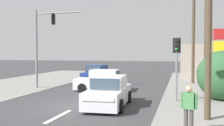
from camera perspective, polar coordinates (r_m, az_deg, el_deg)
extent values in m
plane|color=#3A3A3D|center=(13.46, -7.75, -9.47)|extent=(140.00, 140.00, 0.00)
cube|color=silver|center=(11.69, -11.60, -11.30)|extent=(0.20, 2.40, 0.01)
cube|color=silver|center=(16.23, -3.65, -7.42)|extent=(0.20, 2.40, 0.01)
cube|color=silver|center=(20.97, 0.70, -5.20)|extent=(0.20, 2.40, 0.01)
cylinder|color=#4C3D2B|center=(11.33, 20.34, 10.42)|extent=(0.26, 0.26, 8.74)
cylinder|color=#4C3D2B|center=(19.90, 19.82, 8.69)|extent=(0.26, 0.26, 10.00)
cylinder|color=#4C3D2B|center=(24.20, 17.30, 6.58)|extent=(0.26, 0.26, 9.18)
cylinder|color=slate|center=(20.93, -16.13, 2.92)|extent=(0.18, 0.18, 6.00)
cylinder|color=slate|center=(20.30, -11.74, 10.63)|extent=(3.60, 0.15, 0.11)
cube|color=black|center=(20.39, -12.65, 9.31)|extent=(0.20, 0.26, 0.68)
cube|color=black|center=(20.39, -12.65, 9.31)|extent=(0.05, 0.44, 0.84)
sphere|color=black|center=(20.48, -12.96, 9.90)|extent=(0.13, 0.13, 0.13)
sphere|color=black|center=(20.45, -12.96, 9.29)|extent=(0.13, 0.13, 0.13)
sphere|color=green|center=(20.42, -12.95, 8.68)|extent=(0.13, 0.13, 0.13)
cylinder|color=slate|center=(15.11, 13.85, -2.86)|extent=(0.12, 0.12, 2.80)
cube|color=black|center=(15.06, 13.91, 3.75)|extent=(0.29, 0.25, 0.68)
cube|color=black|center=(15.06, 13.91, 3.75)|extent=(0.44, 0.13, 0.84)
sphere|color=black|center=(14.95, 13.82, 4.60)|extent=(0.13, 0.13, 0.13)
sphere|color=black|center=(14.94, 13.81, 3.76)|extent=(0.13, 0.13, 0.13)
sphere|color=green|center=(14.94, 13.81, 2.92)|extent=(0.13, 0.13, 0.13)
cylinder|color=slate|center=(21.75, 21.06, 0.98)|extent=(0.16, 0.16, 4.60)
cube|color=silver|center=(21.86, 23.28, 0.83)|extent=(2.10, 0.14, 0.84)
ellipsoid|color=#2D5B33|center=(16.29, 22.96, -2.51)|extent=(2.88, 2.59, 2.86)
cube|color=silver|center=(18.69, -2.52, -4.56)|extent=(3.67, 1.77, 0.76)
cube|color=silver|center=(18.55, -1.63, -2.44)|extent=(1.97, 1.57, 0.64)
cube|color=#384756|center=(18.80, -4.51, -2.38)|extent=(0.13, 1.36, 0.54)
cube|color=#384756|center=(18.34, 1.32, -2.49)|extent=(0.13, 1.33, 0.51)
cube|color=white|center=(19.21, -7.80, -3.88)|extent=(0.11, 1.36, 0.14)
cylinder|color=black|center=(18.27, -6.56, -5.39)|extent=(0.61, 0.21, 0.60)
cylinder|color=black|center=(19.78, -5.08, -4.80)|extent=(0.61, 0.21, 0.60)
cylinder|color=black|center=(17.69, 0.34, -5.63)|extent=(0.61, 0.21, 0.60)
cylinder|color=black|center=(19.25, 1.31, -4.99)|extent=(0.61, 0.21, 0.60)
cube|color=silver|center=(13.38, -0.74, -7.17)|extent=(1.90, 4.28, 0.80)
cube|color=silver|center=(13.33, -0.69, -4.13)|extent=(1.65, 1.97, 0.62)
cube|color=#384756|center=(12.39, -1.69, -4.62)|extent=(1.44, 0.13, 0.53)
cube|color=#384756|center=(14.27, 0.17, -3.70)|extent=(1.41, 0.13, 0.50)
cube|color=white|center=(11.32, -3.15, -7.99)|extent=(1.45, 0.11, 0.14)
cylinder|color=black|center=(12.00, 1.87, -9.35)|extent=(0.22, 0.65, 0.64)
cylinder|color=black|center=(12.41, -5.97, -8.97)|extent=(0.22, 0.65, 0.64)
cylinder|color=black|center=(14.53, 3.71, -7.30)|extent=(0.22, 0.65, 0.64)
cylinder|color=black|center=(14.87, -2.83, -7.08)|extent=(0.22, 0.65, 0.64)
cube|color=navy|center=(24.89, -3.24, -2.77)|extent=(1.91, 4.28, 0.80)
cube|color=navy|center=(24.79, -3.28, -1.15)|extent=(1.65, 1.98, 0.62)
cube|color=#384756|center=(25.70, -2.51, -1.03)|extent=(1.44, 0.13, 0.53)
cube|color=#384756|center=(23.89, -4.12, -1.28)|extent=(1.41, 0.13, 0.50)
cube|color=white|center=(26.86, -1.62, -2.01)|extent=(1.45, 0.11, 0.14)
cylinder|color=black|center=(26.43, -3.95, -2.96)|extent=(0.22, 0.65, 0.64)
cylinder|color=black|center=(25.85, -0.44, -3.07)|extent=(0.22, 0.65, 0.64)
cylinder|color=black|center=(24.04, -6.25, -3.49)|extent=(0.22, 0.65, 0.64)
cylinder|color=black|center=(23.40, -2.43, -3.64)|extent=(0.22, 0.65, 0.64)
cylinder|color=#47423D|center=(9.40, 16.88, -12.12)|extent=(0.14, 0.14, 0.84)
cylinder|color=#47423D|center=(9.43, 15.78, -12.05)|extent=(0.14, 0.14, 0.84)
cube|color=#47844C|center=(9.26, 16.38, -7.88)|extent=(0.40, 0.30, 0.56)
sphere|color=tan|center=(9.20, 16.41, -5.43)|extent=(0.22, 0.22, 0.22)
cylinder|color=#47844C|center=(9.22, 17.83, -7.95)|extent=(0.09, 0.09, 0.54)
cylinder|color=#47844C|center=(9.31, 14.95, -7.81)|extent=(0.09, 0.09, 0.54)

